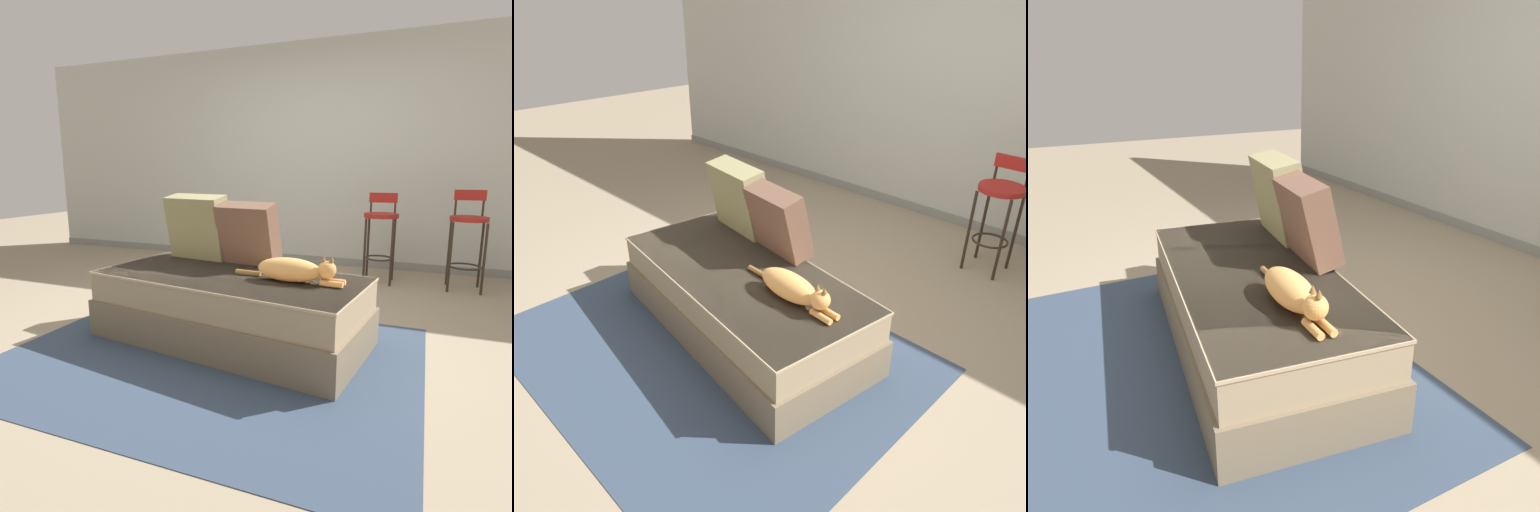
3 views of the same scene
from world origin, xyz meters
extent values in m
plane|color=gray|center=(0.00, 0.00, 0.00)|extent=(16.00, 16.00, 0.00)
cube|color=#B7BCB2|center=(0.00, 2.25, 1.30)|extent=(8.00, 0.10, 2.60)
cube|color=gray|center=(0.00, 2.20, 0.04)|extent=(8.00, 0.02, 0.09)
cube|color=#334256|center=(0.00, -0.70, 0.00)|extent=(2.50, 1.94, 0.01)
cube|color=#766750|center=(0.00, -0.40, 0.13)|extent=(1.90, 1.09, 0.25)
cube|color=#9E896B|center=(0.00, -0.40, 0.36)|extent=(1.86, 1.05, 0.20)
cube|color=tan|center=(0.00, -0.40, 0.45)|extent=(1.87, 1.06, 0.02)
cube|color=#847F56|center=(-0.45, -0.01, 0.71)|extent=(0.51, 0.32, 0.50)
cube|color=brown|center=(0.00, -0.07, 0.69)|extent=(0.47, 0.32, 0.46)
ellipsoid|color=tan|center=(0.42, -0.41, 0.53)|extent=(0.43, 0.19, 0.15)
sphere|color=tan|center=(0.66, -0.43, 0.55)|extent=(0.11, 0.11, 0.11)
cone|color=brown|center=(0.64, -0.43, 0.63)|extent=(0.03, 0.03, 0.04)
cone|color=brown|center=(0.69, -0.43, 0.63)|extent=(0.03, 0.03, 0.04)
cylinder|color=tan|center=(0.70, -0.46, 0.48)|extent=(0.14, 0.04, 0.04)
cylinder|color=tan|center=(0.70, -0.40, 0.48)|extent=(0.14, 0.04, 0.04)
cylinder|color=brown|center=(0.12, -0.37, 0.48)|extent=(0.18, 0.04, 0.03)
cylinder|color=#2D2319|center=(0.65, 1.42, 0.33)|extent=(0.02, 0.02, 0.67)
cylinder|color=#2D2319|center=(0.91, 1.42, 0.33)|extent=(0.02, 0.02, 0.67)
cylinder|color=#2D2319|center=(0.65, 1.68, 0.33)|extent=(0.02, 0.02, 0.67)
cylinder|color=#2D2319|center=(0.91, 1.68, 0.33)|extent=(0.02, 0.02, 0.67)
torus|color=#2D2319|center=(0.78, 1.55, 0.25)|extent=(0.28, 0.28, 0.02)
cylinder|color=maroon|center=(0.78, 1.55, 0.69)|extent=(0.34, 0.34, 0.04)
cylinder|color=#2D2319|center=(0.66, 1.68, 0.76)|extent=(0.02, 0.02, 0.19)
cube|color=maroon|center=(0.78, 1.68, 0.86)|extent=(0.28, 0.03, 0.10)
camera|label=1|loc=(1.18, -2.91, 1.15)|focal=30.00mm
camera|label=2|loc=(2.05, -2.20, 2.03)|focal=35.00mm
camera|label=3|loc=(2.20, -1.40, 1.49)|focal=35.00mm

